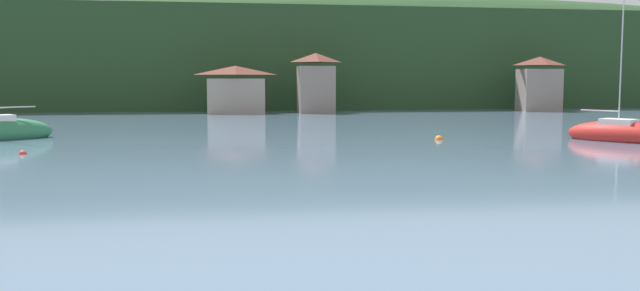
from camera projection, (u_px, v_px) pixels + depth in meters
wooded_hillside at (337, 70)px, 124.62m from camera, size 352.00×57.64×31.00m
shore_building_west at (236, 90)px, 82.83m from camera, size 7.27×3.29×5.85m
shore_building_westcentral at (316, 84)px, 84.48m from camera, size 4.64×3.41×7.46m
shore_building_central at (539, 85)px, 89.52m from camera, size 5.45×3.40×7.17m
sailboat_far_3 at (618, 134)px, 45.66m from camera, size 5.75×7.17×10.47m
mooring_buoy_near at (23, 154)px, 37.72m from camera, size 0.44×0.44×0.44m
mooring_buoy_far at (439, 140)px, 46.93m from camera, size 0.58×0.58×0.58m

